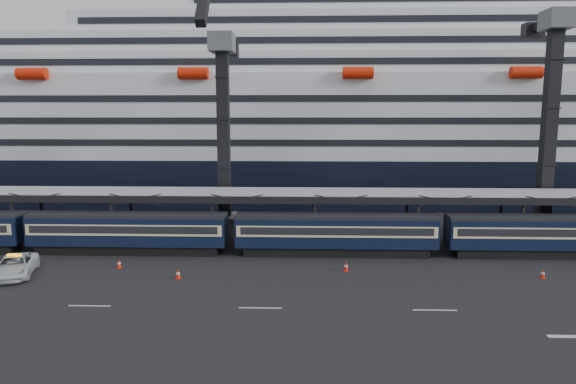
% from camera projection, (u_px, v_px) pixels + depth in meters
% --- Properties ---
extents(ground, '(260.00, 260.00, 0.00)m').
position_uv_depth(ground, '(448.00, 291.00, 39.00)').
color(ground, black).
rests_on(ground, ground).
extents(train, '(133.05, 3.00, 4.05)m').
position_uv_depth(train, '(371.00, 232.00, 48.71)').
color(train, black).
rests_on(train, ground).
extents(canopy, '(130.00, 6.25, 5.53)m').
position_uv_depth(canopy, '(413.00, 195.00, 52.06)').
color(canopy, '#909398').
rests_on(canopy, ground).
extents(cruise_ship, '(214.09, 28.84, 34.00)m').
position_uv_depth(cruise_ship, '(366.00, 121.00, 82.67)').
color(cruise_ship, black).
rests_on(cruise_ship, ground).
extents(crane_dark_near, '(4.50, 17.75, 35.08)m').
position_uv_depth(crane_dark_near, '(223.00, 127.00, 56.28)').
color(crane_dark_near, '#45484C').
rests_on(crane_dark_near, ground).
extents(crane_dark_mid, '(4.50, 18.24, 39.64)m').
position_uv_depth(crane_dark_mid, '(552.00, 114.00, 53.91)').
color(crane_dark_mid, '#45484C').
rests_on(crane_dark_mid, ground).
extents(pickup_truck, '(4.47, 6.65, 1.69)m').
position_uv_depth(pickup_truck, '(15.00, 266.00, 42.59)').
color(pickup_truck, silver).
rests_on(pickup_truck, ground).
extents(traffic_cone_b, '(0.42, 0.42, 0.83)m').
position_uv_depth(traffic_cone_b, '(178.00, 274.00, 41.87)').
color(traffic_cone_b, red).
rests_on(traffic_cone_b, ground).
extents(traffic_cone_c, '(0.39, 0.39, 0.79)m').
position_uv_depth(traffic_cone_c, '(119.00, 264.00, 44.83)').
color(traffic_cone_c, red).
rests_on(traffic_cone_c, ground).
extents(traffic_cone_d, '(0.42, 0.42, 0.84)m').
position_uv_depth(traffic_cone_d, '(346.00, 266.00, 43.92)').
color(traffic_cone_d, red).
rests_on(traffic_cone_d, ground).
extents(traffic_cone_e, '(0.37, 0.37, 0.74)m').
position_uv_depth(traffic_cone_e, '(543.00, 274.00, 42.04)').
color(traffic_cone_e, red).
rests_on(traffic_cone_e, ground).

